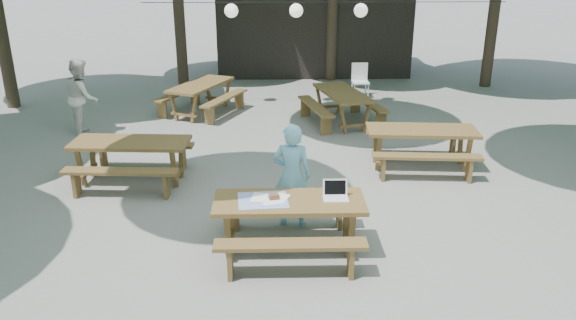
% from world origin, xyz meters
% --- Properties ---
extents(ground, '(80.00, 80.00, 0.00)m').
position_xyz_m(ground, '(0.00, 0.00, 0.00)').
color(ground, slate).
rests_on(ground, ground).
extents(pavilion, '(6.00, 3.00, 2.80)m').
position_xyz_m(pavilion, '(0.50, 10.50, 1.40)').
color(pavilion, black).
rests_on(pavilion, ground).
extents(main_picnic_table, '(2.00, 1.58, 0.75)m').
position_xyz_m(main_picnic_table, '(-0.56, -1.51, 0.39)').
color(main_picnic_table, brown).
rests_on(main_picnic_table, ground).
extents(picnic_table_nw, '(2.04, 1.69, 0.75)m').
position_xyz_m(picnic_table_nw, '(-3.24, 0.96, 0.39)').
color(picnic_table_nw, brown).
rests_on(picnic_table_nw, ground).
extents(picnic_table_ne, '(2.05, 1.72, 0.75)m').
position_xyz_m(picnic_table_ne, '(1.96, 1.52, 0.39)').
color(picnic_table_ne, brown).
rests_on(picnic_table_ne, ground).
extents(picnic_table_far_w, '(2.22, 2.38, 0.75)m').
position_xyz_m(picnic_table_far_w, '(-2.56, 5.27, 0.39)').
color(picnic_table_far_w, brown).
rests_on(picnic_table_far_w, ground).
extents(picnic_table_far_e, '(2.00, 2.23, 0.75)m').
position_xyz_m(picnic_table_far_e, '(0.82, 4.37, 0.39)').
color(picnic_table_far_e, brown).
rests_on(picnic_table_far_e, ground).
extents(woman, '(0.63, 0.48, 1.56)m').
position_xyz_m(woman, '(-0.50, -0.74, 0.78)').
color(woman, '#7AC5DF').
rests_on(woman, ground).
extents(second_person, '(0.85, 0.96, 1.65)m').
position_xyz_m(second_person, '(-4.93, 3.74, 0.83)').
color(second_person, silver).
rests_on(second_person, ground).
extents(plastic_chair, '(0.45, 0.45, 0.90)m').
position_xyz_m(plastic_chair, '(1.60, 6.83, 0.26)').
color(plastic_chair, white).
rests_on(plastic_chair, ground).
extents(laptop, '(0.33, 0.26, 0.24)m').
position_xyz_m(laptop, '(0.05, -1.45, 0.81)').
color(laptop, white).
rests_on(laptop, main_picnic_table).
extents(tabletop_clutter, '(0.72, 0.61, 0.08)m').
position_xyz_m(tabletop_clutter, '(-0.88, -1.50, 0.76)').
color(tabletop_clutter, blue).
rests_on(tabletop_clutter, main_picnic_table).
extents(paper_lanterns, '(9.00, 0.34, 0.38)m').
position_xyz_m(paper_lanterns, '(-0.19, 6.00, 2.40)').
color(paper_lanterns, black).
rests_on(paper_lanterns, ground).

